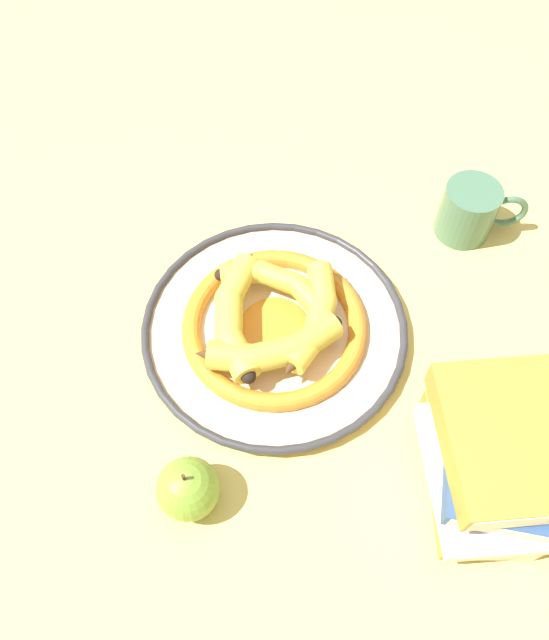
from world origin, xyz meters
name	(u,v)px	position (x,y,z in m)	size (l,w,h in m)	color
ground_plane	(287,350)	(0.00, 0.00, 0.00)	(2.80, 2.80, 0.00)	#E5CC6B
decorative_bowl	(274,328)	(0.01, 0.03, 0.01)	(0.37, 0.37, 0.03)	beige
banana_a	(272,350)	(-0.03, 0.00, 0.05)	(0.16, 0.16, 0.04)	gold
banana_b	(315,319)	(0.04, -0.02, 0.05)	(0.18, 0.08, 0.04)	yellow
banana_c	(278,283)	(0.06, 0.05, 0.05)	(0.07, 0.18, 0.03)	gold
banana_d	(235,314)	(-0.01, 0.07, 0.05)	(0.18, 0.13, 0.04)	yellow
book_stack	(496,460)	(-0.03, -0.30, 0.07)	(0.25, 0.23, 0.13)	#B28933
coffee_mug	(470,211)	(0.33, -0.12, 0.05)	(0.09, 0.12, 0.09)	#477056
apple	(188,489)	(-0.24, -0.01, 0.04)	(0.08, 0.08, 0.09)	olive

